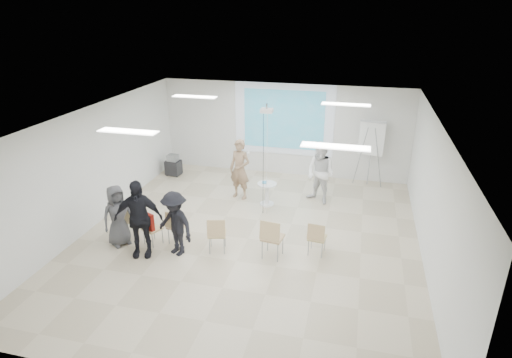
% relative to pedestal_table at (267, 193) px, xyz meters
% --- Properties ---
extents(floor, '(8.00, 9.00, 0.10)m').
position_rel_pedestal_table_xyz_m(floor, '(-0.02, -1.98, -0.42)').
color(floor, beige).
rests_on(floor, ground).
extents(ceiling, '(8.00, 9.00, 0.10)m').
position_rel_pedestal_table_xyz_m(ceiling, '(-0.02, -1.98, 2.68)').
color(ceiling, white).
rests_on(ceiling, wall_back).
extents(wall_back, '(8.00, 0.10, 3.00)m').
position_rel_pedestal_table_xyz_m(wall_back, '(-0.02, 2.57, 1.13)').
color(wall_back, silver).
rests_on(wall_back, floor).
extents(wall_left, '(0.10, 9.00, 3.00)m').
position_rel_pedestal_table_xyz_m(wall_left, '(-4.07, -1.98, 1.13)').
color(wall_left, silver).
rests_on(wall_left, floor).
extents(wall_right, '(0.10, 9.00, 3.00)m').
position_rel_pedestal_table_xyz_m(wall_right, '(4.03, -1.98, 1.13)').
color(wall_right, silver).
rests_on(wall_right, floor).
extents(projection_halo, '(3.20, 0.01, 2.30)m').
position_rel_pedestal_table_xyz_m(projection_halo, '(-0.02, 2.51, 1.48)').
color(projection_halo, silver).
rests_on(projection_halo, wall_back).
extents(projection_image, '(2.60, 0.01, 1.90)m').
position_rel_pedestal_table_xyz_m(projection_image, '(-0.02, 2.49, 1.48)').
color(projection_image, teal).
rests_on(projection_image, wall_back).
extents(pedestal_table, '(0.65, 0.65, 0.67)m').
position_rel_pedestal_table_xyz_m(pedestal_table, '(0.00, 0.00, 0.00)').
color(pedestal_table, white).
rests_on(pedestal_table, floor).
extents(player_left, '(0.83, 0.67, 1.99)m').
position_rel_pedestal_table_xyz_m(player_left, '(-0.87, 0.30, 0.62)').
color(player_left, '#9E7D61').
rests_on(player_left, floor).
extents(player_right, '(1.20, 1.14, 1.97)m').
position_rel_pedestal_table_xyz_m(player_right, '(1.41, 0.54, 0.61)').
color(player_right, white).
rests_on(player_right, floor).
extents(controller_left, '(0.08, 0.14, 0.04)m').
position_rel_pedestal_table_xyz_m(controller_left, '(-0.69, 0.55, 0.94)').
color(controller_left, white).
rests_on(controller_left, player_left).
extents(controller_right, '(0.10, 0.13, 0.04)m').
position_rel_pedestal_table_xyz_m(controller_right, '(1.23, 0.79, 0.95)').
color(controller_right, white).
rests_on(controller_right, player_right).
extents(chair_far_left, '(0.46, 0.48, 0.81)m').
position_rel_pedestal_table_xyz_m(chair_far_left, '(-2.70, -2.55, 0.10)').
color(chair_far_left, tan).
rests_on(chair_far_left, floor).
extents(chair_left_mid, '(0.50, 0.52, 0.80)m').
position_rel_pedestal_table_xyz_m(chair_left_mid, '(-2.16, -2.80, 0.10)').
color(chair_left_mid, tan).
rests_on(chair_left_mid, floor).
extents(chair_left_inner, '(0.43, 0.45, 0.85)m').
position_rel_pedestal_table_xyz_m(chair_left_inner, '(-1.61, -2.58, 0.13)').
color(chair_left_inner, tan).
rests_on(chair_left_inner, floor).
extents(chair_center, '(0.50, 0.53, 0.87)m').
position_rel_pedestal_table_xyz_m(chair_center, '(-0.55, -2.72, 0.14)').
color(chair_center, tan).
rests_on(chair_center, floor).
extents(chair_right_inner, '(0.51, 0.54, 0.96)m').
position_rel_pedestal_table_xyz_m(chair_right_inner, '(0.70, -2.67, 0.20)').
color(chair_right_inner, tan).
rests_on(chair_right_inner, floor).
extents(chair_right_far, '(0.43, 0.45, 0.82)m').
position_rel_pedestal_table_xyz_m(chair_right_far, '(1.65, -2.30, 0.11)').
color(chair_right_far, tan).
rests_on(chair_right_far, floor).
extents(red_jacket, '(0.42, 0.26, 0.40)m').
position_rel_pedestal_table_xyz_m(red_jacket, '(-2.13, -2.95, 0.35)').
color(red_jacket, maroon).
rests_on(red_jacket, chair_left_mid).
extents(laptop, '(0.33, 0.25, 0.02)m').
position_rel_pedestal_table_xyz_m(laptop, '(-1.61, -2.49, 0.08)').
color(laptop, black).
rests_on(laptop, chair_left_inner).
extents(audience_left, '(1.35, 1.01, 2.08)m').
position_rel_pedestal_table_xyz_m(audience_left, '(-2.18, -3.22, 0.66)').
color(audience_left, black).
rests_on(audience_left, floor).
extents(audience_mid, '(1.27, 1.01, 1.72)m').
position_rel_pedestal_table_xyz_m(audience_mid, '(-1.42, -2.99, 0.49)').
color(audience_mid, black).
rests_on(audience_mid, floor).
extents(audience_outer, '(0.91, 0.97, 1.66)m').
position_rel_pedestal_table_xyz_m(audience_outer, '(-2.89, -2.91, 0.46)').
color(audience_outer, '#515256').
rests_on(audience_outer, floor).
extents(flipchart_easel, '(0.89, 0.68, 2.07)m').
position_rel_pedestal_table_xyz_m(flipchart_easel, '(2.74, 2.15, 1.15)').
color(flipchart_easel, '#92949A').
rests_on(flipchart_easel, floor).
extents(av_cart, '(0.51, 0.42, 0.71)m').
position_rel_pedestal_table_xyz_m(av_cart, '(-3.51, 1.48, -0.05)').
color(av_cart, black).
rests_on(av_cart, floor).
extents(ceiling_projector, '(0.30, 0.25, 3.00)m').
position_rel_pedestal_table_xyz_m(ceiling_projector, '(0.08, -0.49, 2.32)').
color(ceiling_projector, white).
rests_on(ceiling_projector, ceiling).
extents(fluor_panel_nw, '(1.20, 0.30, 0.02)m').
position_rel_pedestal_table_xyz_m(fluor_panel_nw, '(-2.02, 0.02, 2.60)').
color(fluor_panel_nw, white).
rests_on(fluor_panel_nw, ceiling).
extents(fluor_panel_ne, '(1.20, 0.30, 0.02)m').
position_rel_pedestal_table_xyz_m(fluor_panel_ne, '(1.98, 0.02, 2.60)').
color(fluor_panel_ne, white).
rests_on(fluor_panel_ne, ceiling).
extents(fluor_panel_sw, '(1.20, 0.30, 0.02)m').
position_rel_pedestal_table_xyz_m(fluor_panel_sw, '(-2.02, -3.48, 2.60)').
color(fluor_panel_sw, white).
rests_on(fluor_panel_sw, ceiling).
extents(fluor_panel_se, '(1.20, 0.30, 0.02)m').
position_rel_pedestal_table_xyz_m(fluor_panel_se, '(1.98, -3.48, 2.60)').
color(fluor_panel_se, white).
rests_on(fluor_panel_se, ceiling).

